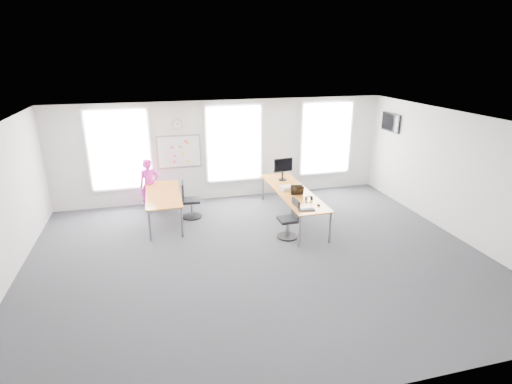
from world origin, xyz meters
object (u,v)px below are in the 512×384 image
object	(u,v)px
desk_right	(293,193)
headphones	(309,198)
desk_left	(163,196)
chair_right	(290,221)
keyboard	(306,210)
chair_left	(189,202)
person	(149,185)
monitor	(283,167)

from	to	relation	value
desk_right	headphones	bearing A→B (deg)	-79.37
desk_left	chair_right	size ratio (longest dim) A/B	2.29
desk_right	keyboard	world-z (taller)	keyboard
headphones	chair_left	bearing A→B (deg)	136.07
chair_left	person	bearing A→B (deg)	56.88
chair_right	person	bearing A→B (deg)	-131.24
headphones	monitor	bearing A→B (deg)	78.83
person	desk_right	bearing A→B (deg)	-28.16
desk_right	person	world-z (taller)	person
person	chair_right	bearing A→B (deg)	-43.89
headphones	keyboard	bearing A→B (deg)	-130.74
chair_right	person	xyz separation A→B (m)	(-3.28, 2.65, 0.33)
desk_left	headphones	world-z (taller)	headphones
desk_right	keyboard	distance (m)	1.40
chair_right	keyboard	bearing A→B (deg)	37.57
keyboard	desk_left	bearing A→B (deg)	160.28
desk_left	desk_right	bearing A→B (deg)	-10.87
monitor	desk_right	bearing A→B (deg)	-98.99
desk_left	chair_right	bearing A→B (deg)	-30.09
chair_right	monitor	world-z (taller)	monitor
desk_left	chair_left	xyz separation A→B (m)	(0.68, 0.16, -0.29)
chair_right	headphones	xyz separation A→B (m)	(0.58, 0.29, 0.43)
desk_left	person	xyz separation A→B (m)	(-0.34, 0.94, 0.02)
desk_right	desk_left	bearing A→B (deg)	169.13
desk_right	chair_right	xyz separation A→B (m)	(-0.44, -1.05, -0.33)
desk_right	keyboard	bearing A→B (deg)	-96.48
desk_left	person	size ratio (longest dim) A/B	1.46
chair_right	monitor	bearing A→B (deg)	164.61
chair_left	keyboard	world-z (taller)	chair_left
desk_right	monitor	world-z (taller)	monitor
monitor	desk_left	bearing A→B (deg)	177.93
person	desk_left	bearing A→B (deg)	-75.21
keyboard	chair_right	bearing A→B (deg)	142.51
keyboard	headphones	world-z (taller)	headphones
desk_right	person	xyz separation A→B (m)	(-3.72, 1.59, 0.01)
desk_left	chair_left	bearing A→B (deg)	13.13
desk_right	desk_left	distance (m)	3.44
person	monitor	distance (m)	3.82
keyboard	monitor	world-z (taller)	monitor
chair_left	desk_right	bearing A→B (deg)	-102.04
desk_right	chair_left	xyz separation A→B (m)	(-2.70, 0.81, -0.31)
chair_left	monitor	distance (m)	2.83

